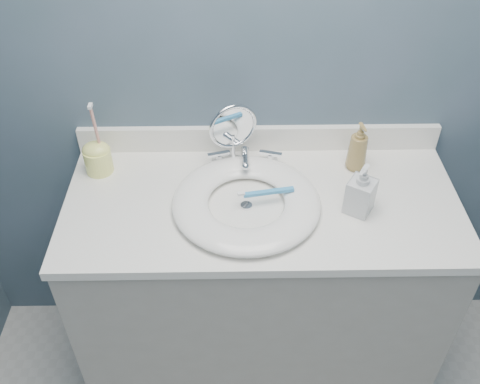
{
  "coord_description": "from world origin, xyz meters",
  "views": [
    {
      "loc": [
        -0.09,
        -0.25,
        1.98
      ],
      "look_at": [
        -0.07,
        0.94,
        0.94
      ],
      "focal_mm": 40.0,
      "sensor_mm": 36.0,
      "label": 1
    }
  ],
  "objects_px": {
    "makeup_mirror": "(233,134)",
    "toothbrush_holder": "(97,156)",
    "soap_bottle_clear": "(361,189)",
    "soap_bottle_amber": "(358,147)"
  },
  "relations": [
    {
      "from": "soap_bottle_amber",
      "to": "soap_bottle_clear",
      "type": "xyz_separation_m",
      "value": [
        -0.03,
        -0.21,
        -0.0
      ]
    },
    {
      "from": "makeup_mirror",
      "to": "soap_bottle_amber",
      "type": "height_order",
      "value": "makeup_mirror"
    },
    {
      "from": "toothbrush_holder",
      "to": "soap_bottle_clear",
      "type": "bearing_deg",
      "value": -14.07
    },
    {
      "from": "makeup_mirror",
      "to": "soap_bottle_clear",
      "type": "height_order",
      "value": "makeup_mirror"
    },
    {
      "from": "makeup_mirror",
      "to": "soap_bottle_clear",
      "type": "xyz_separation_m",
      "value": [
        0.37,
        -0.22,
        -0.05
      ]
    },
    {
      "from": "soap_bottle_amber",
      "to": "toothbrush_holder",
      "type": "relative_size",
      "value": 0.66
    },
    {
      "from": "makeup_mirror",
      "to": "toothbrush_holder",
      "type": "height_order",
      "value": "toothbrush_holder"
    },
    {
      "from": "makeup_mirror",
      "to": "soap_bottle_amber",
      "type": "bearing_deg",
      "value": -22.36
    },
    {
      "from": "soap_bottle_clear",
      "to": "toothbrush_holder",
      "type": "distance_m",
      "value": 0.84
    },
    {
      "from": "soap_bottle_amber",
      "to": "toothbrush_holder",
      "type": "height_order",
      "value": "toothbrush_holder"
    }
  ]
}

